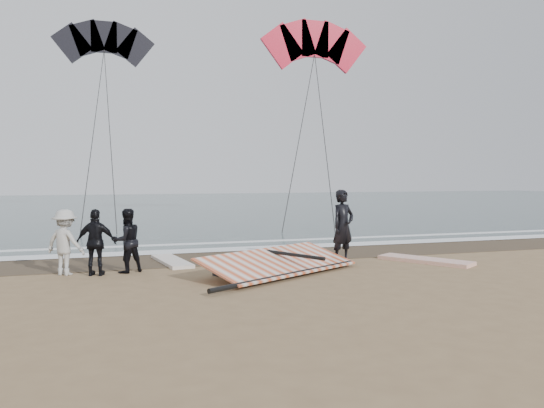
{
  "coord_description": "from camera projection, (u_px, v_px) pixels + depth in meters",
  "views": [
    {
      "loc": [
        -4.0,
        -10.44,
        2.34
      ],
      "look_at": [
        0.18,
        3.0,
        1.6
      ],
      "focal_mm": 35.0,
      "sensor_mm": 36.0,
      "label": 1
    }
  ],
  "objects": [
    {
      "name": "sail_rig",
      "position": [
        275.0,
        265.0,
        12.84
      ],
      "size": [
        4.34,
        3.68,
        0.52
      ],
      "color": "black",
      "rests_on": "ground"
    },
    {
      "name": "board_cream",
      "position": [
        172.0,
        261.0,
        14.29
      ],
      "size": [
        0.94,
        2.27,
        0.09
      ],
      "primitive_type": "cube",
      "rotation": [
        0.0,
        0.0,
        0.16
      ],
      "color": "silver",
      "rests_on": "ground"
    },
    {
      "name": "man_main",
      "position": [
        343.0,
        226.0,
        14.31
      ],
      "size": [
        0.84,
        0.69,
        1.98
      ],
      "primitive_type": "imported",
      "rotation": [
        0.0,
        0.0,
        0.35
      ],
      "color": "black",
      "rests_on": "ground"
    },
    {
      "name": "sea",
      "position": [
        159.0,
        205.0,
        42.73
      ],
      "size": [
        120.0,
        54.0,
        0.02
      ],
      "primitive_type": "cube",
      "color": "#233838",
      "rests_on": "ground"
    },
    {
      "name": "foam_near",
      "position": [
        239.0,
        249.0,
        16.89
      ],
      "size": [
        120.0,
        0.9,
        0.01
      ],
      "primitive_type": "cube",
      "color": "white",
      "rests_on": "sea"
    },
    {
      "name": "kite_dark",
      "position": [
        104.0,
        46.0,
        33.83
      ],
      "size": [
        6.98,
        7.25,
        17.66
      ],
      "color": "black",
      "rests_on": "ground"
    },
    {
      "name": "wet_sand",
      "position": [
        251.0,
        256.0,
        15.55
      ],
      "size": [
        120.0,
        2.8,
        0.01
      ],
      "primitive_type": "cube",
      "color": "#4C3D2B",
      "rests_on": "ground"
    },
    {
      "name": "trio_cluster",
      "position": [
        93.0,
        242.0,
        12.59
      ],
      "size": [
        2.44,
        1.14,
        1.57
      ],
      "color": "black",
      "rests_on": "ground"
    },
    {
      "name": "board_white",
      "position": [
        425.0,
        260.0,
        14.43
      ],
      "size": [
        1.94,
        2.52,
        0.1
      ],
      "primitive_type": "cube",
      "rotation": [
        0.0,
        0.0,
        0.56
      ],
      "color": "white",
      "rests_on": "ground"
    },
    {
      "name": "kite_red",
      "position": [
        315.0,
        49.0,
        29.22
      ],
      "size": [
        6.83,
        4.04,
        12.48
      ],
      "color": "red",
      "rests_on": "ground"
    },
    {
      "name": "ground",
      "position": [
        306.0,
        286.0,
        11.26
      ],
      "size": [
        120.0,
        120.0,
        0.0
      ],
      "primitive_type": "plane",
      "color": "#8C704C",
      "rests_on": "ground"
    },
    {
      "name": "foam_far",
      "position": [
        228.0,
        242.0,
        18.51
      ],
      "size": [
        120.0,
        0.45,
        0.01
      ],
      "primitive_type": "cube",
      "color": "white",
      "rests_on": "sea"
    }
  ]
}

